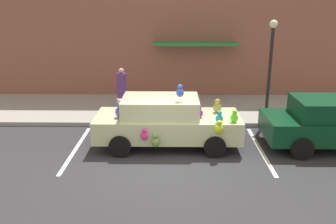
{
  "coord_description": "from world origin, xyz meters",
  "views": [
    {
      "loc": [
        0.18,
        -9.08,
        4.38
      ],
      "look_at": [
        0.03,
        1.93,
        0.9
      ],
      "focal_mm": 38.26,
      "sensor_mm": 36.0,
      "label": 1
    }
  ],
  "objects_px": {
    "plush_covered_car": "(166,121)",
    "teddy_bear_on_sidewalk": "(121,108)",
    "street_lamp_post": "(271,59)",
    "pedestrian_near_shopfront": "(122,92)"
  },
  "relations": [
    {
      "from": "plush_covered_car",
      "to": "teddy_bear_on_sidewalk",
      "type": "bearing_deg",
      "value": 126.67
    },
    {
      "from": "teddy_bear_on_sidewalk",
      "to": "street_lamp_post",
      "type": "relative_size",
      "value": 0.21
    },
    {
      "from": "teddy_bear_on_sidewalk",
      "to": "pedestrian_near_shopfront",
      "type": "relative_size",
      "value": 0.42
    },
    {
      "from": "plush_covered_car",
      "to": "teddy_bear_on_sidewalk",
      "type": "xyz_separation_m",
      "value": [
        -1.73,
        2.32,
        -0.31
      ]
    },
    {
      "from": "pedestrian_near_shopfront",
      "to": "plush_covered_car",
      "type": "bearing_deg",
      "value": -59.03
    },
    {
      "from": "plush_covered_car",
      "to": "pedestrian_near_shopfront",
      "type": "xyz_separation_m",
      "value": [
        -1.76,
        2.93,
        0.16
      ]
    },
    {
      "from": "plush_covered_car",
      "to": "street_lamp_post",
      "type": "bearing_deg",
      "value": 31.04
    },
    {
      "from": "plush_covered_car",
      "to": "street_lamp_post",
      "type": "distance_m",
      "value": 4.52
    },
    {
      "from": "teddy_bear_on_sidewalk",
      "to": "street_lamp_post",
      "type": "height_order",
      "value": "street_lamp_post"
    },
    {
      "from": "plush_covered_car",
      "to": "pedestrian_near_shopfront",
      "type": "bearing_deg",
      "value": 120.97
    }
  ]
}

